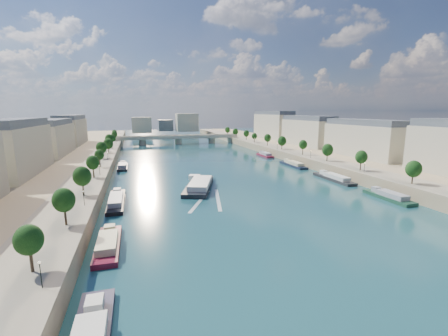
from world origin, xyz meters
TOP-DOWN VIEW (x-y plane):
  - ground at (0.00, 100.00)m, footprint 700.00×700.00m
  - quay_left at (-72.00, 100.00)m, footprint 44.00×520.00m
  - quay_right at (72.00, 100.00)m, footprint 44.00×520.00m
  - pave_left at (-57.00, 100.00)m, footprint 14.00×520.00m
  - pave_right at (57.00, 100.00)m, footprint 14.00×520.00m
  - trees_left at (-55.00, 102.00)m, footprint 4.80×268.80m
  - trees_right at (55.00, 110.00)m, footprint 4.80×268.80m
  - lamps_left at (-52.50, 90.00)m, footprint 0.36×200.36m
  - lamps_right at (52.50, 105.00)m, footprint 0.36×200.36m
  - buildings_left at (-85.00, 112.00)m, footprint 16.00×226.00m
  - buildings_right at (85.00, 112.00)m, footprint 16.00×226.00m
  - skyline at (3.19, 319.52)m, footprint 79.00×42.00m
  - bridge at (0.00, 222.04)m, footprint 112.00×12.00m
  - tour_barge at (-14.90, 58.20)m, footprint 18.64×32.19m
  - wake at (-14.90, 41.68)m, footprint 16.08×25.65m
  - moored_barges_left at (-45.50, 35.04)m, footprint 5.00×153.88m
  - moored_barges_right at (45.50, 53.37)m, footprint 5.00×164.41m

SIDE VIEW (x-z plane):
  - ground at x=0.00m, z-range 0.00..0.00m
  - wake at x=-14.90m, z-range 0.00..0.04m
  - moored_barges_right at x=45.50m, z-range -0.96..2.64m
  - moored_barges_left at x=-45.50m, z-range -0.96..2.64m
  - tour_barge at x=-14.90m, z-range -0.87..3.34m
  - quay_left at x=-72.00m, z-range 0.00..5.00m
  - quay_right at x=72.00m, z-range 0.00..5.00m
  - pave_left at x=-57.00m, z-range 5.00..5.10m
  - pave_right at x=57.00m, z-range 5.00..5.10m
  - bridge at x=0.00m, z-range 1.01..9.16m
  - lamps_left at x=-52.50m, z-range 5.64..9.92m
  - lamps_right at x=52.50m, z-range 5.64..9.92m
  - trees_left at x=-55.00m, z-range 6.35..14.61m
  - trees_right at x=55.00m, z-range 6.35..14.61m
  - skyline at x=3.19m, z-range 3.66..25.66m
  - buildings_left at x=-85.00m, z-range 4.85..28.05m
  - buildings_right at x=85.00m, z-range 4.85..28.05m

